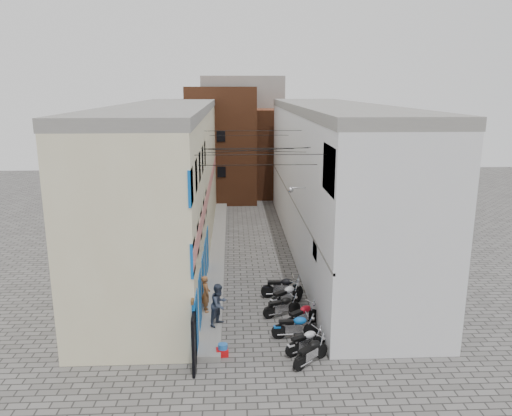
{
  "coord_description": "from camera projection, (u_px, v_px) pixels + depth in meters",
  "views": [
    {
      "loc": [
        -1.08,
        -16.7,
        9.99
      ],
      "look_at": [
        0.29,
        11.96,
        3.0
      ],
      "focal_mm": 35.0,
      "sensor_mm": 36.0,
      "label": 1
    }
  ],
  "objects": [
    {
      "name": "person_a",
      "position": [
        206.0,
        294.0,
        22.07
      ],
      "size": [
        0.53,
        0.68,
        1.66
      ],
      "primitive_type": "imported",
      "rotation": [
        0.0,
        0.0,
        1.81
      ],
      "color": "brown",
      "rests_on": "plinth"
    },
    {
      "name": "building_far_brick_left",
      "position": [
        222.0,
        144.0,
        44.52
      ],
      "size": [
        6.0,
        6.0,
        10.0
      ],
      "primitive_type": "cube",
      "color": "brown",
      "rests_on": "ground"
    },
    {
      "name": "motorcycle_f",
      "position": [
        286.0,
        295.0,
        23.15
      ],
      "size": [
        2.0,
        1.71,
        1.17
      ],
      "primitive_type": null,
      "rotation": [
        0.0,
        0.0,
        -0.94
      ],
      "color": "#A3A2A7",
      "rests_on": "ground"
    },
    {
      "name": "water_jug_near",
      "position": [
        224.0,
        350.0,
        18.98
      ],
      "size": [
        0.33,
        0.33,
        0.49
      ],
      "primitive_type": "cylinder",
      "rotation": [
        0.0,
        0.0,
        0.04
      ],
      "color": "blue",
      "rests_on": "ground"
    },
    {
      "name": "motorcycle_g",
      "position": [
        282.0,
        286.0,
        24.16
      ],
      "size": [
        2.07,
        0.69,
        1.19
      ],
      "primitive_type": null,
      "rotation": [
        0.0,
        0.0,
        -1.59
      ],
      "color": "black",
      "rests_on": "ground"
    },
    {
      "name": "ground",
      "position": [
        263.0,
        362.0,
        18.62
      ],
      "size": [
        90.0,
        90.0,
        0.0
      ],
      "primitive_type": "plane",
      "color": "#575552",
      "rests_on": "ground"
    },
    {
      "name": "motorcycle_c",
      "position": [
        295.0,
        325.0,
        20.26
      ],
      "size": [
        1.94,
        0.68,
        1.11
      ],
      "primitive_type": null,
      "rotation": [
        0.0,
        0.0,
        -1.53
      ],
      "color": "#0B55B0",
      "rests_on": "ground"
    },
    {
      "name": "far_shopfront",
      "position": [
        245.0,
        192.0,
        42.79
      ],
      "size": [
        2.0,
        0.3,
        2.4
      ],
      "primitive_type": "cube",
      "color": "black",
      "rests_on": "ground"
    },
    {
      "name": "water_jug_far",
      "position": [
        222.0,
        350.0,
        18.98
      ],
      "size": [
        0.36,
        0.36,
        0.49
      ],
      "primitive_type": "cylinder",
      "rotation": [
        0.0,
        0.0,
        -0.17
      ],
      "color": "#2361B0",
      "rests_on": "ground"
    },
    {
      "name": "person_b",
      "position": [
        219.0,
        304.0,
        20.8
      ],
      "size": [
        1.08,
        1.12,
        1.81
      ],
      "primitive_type": "imported",
      "rotation": [
        0.0,
        0.0,
        0.92
      ],
      "color": "#353D4F",
      "rests_on": "plinth"
    },
    {
      "name": "motorcycle_a",
      "position": [
        311.0,
        351.0,
        18.35
      ],
      "size": [
        1.76,
        1.63,
        1.06
      ],
      "primitive_type": null,
      "rotation": [
        0.0,
        0.0,
        -0.86
      ],
      "color": "black",
      "rests_on": "ground"
    },
    {
      "name": "red_crate",
      "position": [
        222.0,
        352.0,
        19.0
      ],
      "size": [
        0.49,
        0.39,
        0.28
      ],
      "primitive_type": "cube",
      "rotation": [
        0.0,
        0.0,
        0.11
      ],
      "color": "red",
      "rests_on": "ground"
    },
    {
      "name": "plinth",
      "position": [
        218.0,
        249.0,
        31.11
      ],
      "size": [
        0.9,
        26.0,
        0.25
      ],
      "primitive_type": "cube",
      "color": "gray",
      "rests_on": "ground"
    },
    {
      "name": "motorcycle_d",
      "position": [
        302.0,
        315.0,
        21.22
      ],
      "size": [
        1.89,
        1.62,
        1.1
      ],
      "primitive_type": null,
      "rotation": [
        0.0,
        0.0,
        -0.93
      ],
      "color": "#A20B19",
      "rests_on": "ground"
    },
    {
      "name": "building_right",
      "position": [
        332.0,
        179.0,
        30.4
      ],
      "size": [
        5.94,
        26.0,
        9.0
      ],
      "color": "silver",
      "rests_on": "ground"
    },
    {
      "name": "motorcycle_e",
      "position": [
        282.0,
        305.0,
        22.2
      ],
      "size": [
        1.9,
        1.15,
        1.05
      ],
      "primitive_type": null,
      "rotation": [
        0.0,
        0.0,
        -1.23
      ],
      "color": "black",
      "rests_on": "ground"
    },
    {
      "name": "building_far_concrete",
      "position": [
        243.0,
        132.0,
        50.31
      ],
      "size": [
        8.0,
        5.0,
        11.0
      ],
      "primitive_type": "cube",
      "color": "gray",
      "rests_on": "ground"
    },
    {
      "name": "motorcycle_b",
      "position": [
        306.0,
        340.0,
        19.14
      ],
      "size": [
        1.86,
        1.32,
        1.04
      ],
      "primitive_type": null,
      "rotation": [
        0.0,
        0.0,
        -1.1
      ],
      "color": "#B5B5BA",
      "rests_on": "ground"
    },
    {
      "name": "building_left",
      "position": [
        168.0,
        181.0,
        29.89
      ],
      "size": [
        5.1,
        27.0,
        9.0
      ],
      "color": "beige",
      "rests_on": "ground"
    },
    {
      "name": "overhead_wires",
      "position": [
        254.0,
        147.0,
        24.35
      ],
      "size": [
        5.8,
        13.02,
        1.32
      ],
      "color": "black",
      "rests_on": "ground"
    },
    {
      "name": "building_far_brick_right",
      "position": [
        276.0,
        152.0,
        46.93
      ],
      "size": [
        5.0,
        6.0,
        8.0
      ],
      "primitive_type": "cube",
      "color": "brown",
      "rests_on": "ground"
    }
  ]
}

